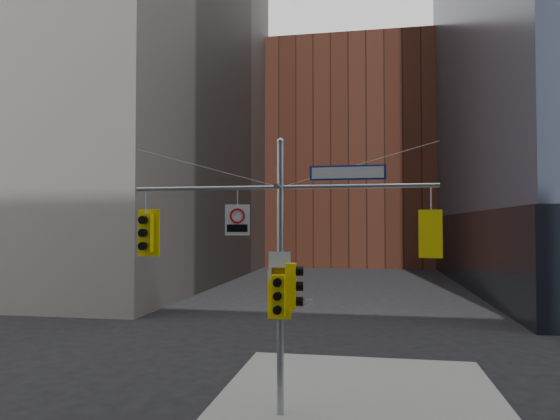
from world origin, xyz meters
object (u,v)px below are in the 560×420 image
(regulatory_sign_arm, at_px, (237,219))
(traffic_light_pole_front, at_px, (278,295))
(traffic_light_east_arm, at_px, (431,234))
(signal_assembly, at_px, (280,248))
(street_sign_blade, at_px, (347,173))
(traffic_light_west_arm, at_px, (146,233))
(traffic_light_pole_side, at_px, (293,286))

(regulatory_sign_arm, bearing_deg, traffic_light_pole_front, -19.34)
(traffic_light_east_arm, relative_size, regulatory_sign_arm, 1.45)
(signal_assembly, height_order, traffic_light_pole_front, signal_assembly)
(street_sign_blade, relative_size, regulatory_sign_arm, 2.37)
(traffic_light_west_arm, height_order, traffic_light_pole_front, traffic_light_west_arm)
(signal_assembly, relative_size, traffic_light_pole_front, 6.29)
(traffic_light_pole_front, xyz_separation_m, street_sign_blade, (1.74, 0.27, 3.12))
(signal_assembly, xyz_separation_m, traffic_light_pole_side, (0.33, 0.01, -0.98))
(traffic_light_pole_front, bearing_deg, traffic_light_pole_side, 37.36)
(traffic_light_pole_front, bearing_deg, signal_assembly, 87.32)
(signal_assembly, height_order, regulatory_sign_arm, signal_assembly)
(regulatory_sign_arm, bearing_deg, street_sign_blade, -6.76)
(traffic_light_west_arm, bearing_deg, traffic_light_pole_front, -5.51)
(traffic_light_east_arm, distance_m, traffic_light_pole_side, 3.72)
(street_sign_blade, distance_m, regulatory_sign_arm, 3.12)
(signal_assembly, relative_size, regulatory_sign_arm, 9.78)
(traffic_light_pole_front, xyz_separation_m, regulatory_sign_arm, (-1.15, 0.25, 1.94))
(traffic_light_west_arm, bearing_deg, signal_assembly, -1.41)
(traffic_light_east_arm, distance_m, traffic_light_pole_front, 4.11)
(signal_assembly, relative_size, traffic_light_east_arm, 6.76)
(traffic_light_west_arm, distance_m, regulatory_sign_arm, 2.61)
(traffic_light_west_arm, height_order, regulatory_sign_arm, regulatory_sign_arm)
(street_sign_blade, bearing_deg, regulatory_sign_arm, -178.59)
(traffic_light_pole_side, bearing_deg, regulatory_sign_arm, 88.15)
(traffic_light_pole_side, bearing_deg, traffic_light_east_arm, -93.14)
(signal_assembly, xyz_separation_m, traffic_light_west_arm, (-3.73, 0.01, 0.38))
(traffic_light_east_arm, xyz_separation_m, street_sign_blade, (-2.05, 0.00, 1.55))
(traffic_light_pole_front, relative_size, street_sign_blade, 0.66)
(street_sign_blade, bearing_deg, traffic_light_pole_side, -179.31)
(street_sign_blade, bearing_deg, traffic_light_west_arm, -179.16)
(traffic_light_pole_side, distance_m, traffic_light_pole_front, 0.48)
(traffic_light_east_arm, xyz_separation_m, regulatory_sign_arm, (-4.94, -0.02, 0.38))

